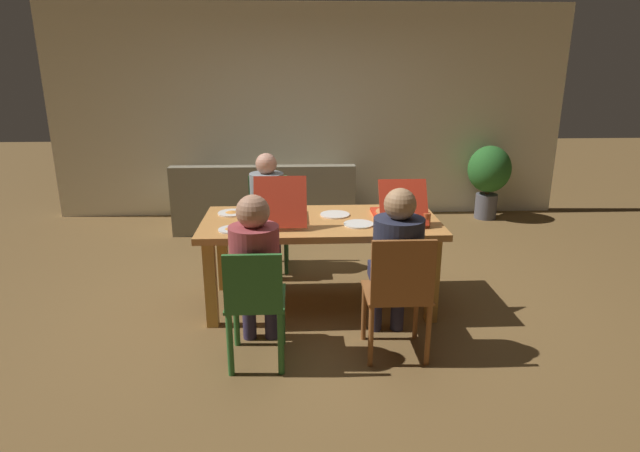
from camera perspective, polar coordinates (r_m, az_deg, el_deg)
ground_plane at (r=4.53m, az=0.06°, el=-8.37°), size 20.00×20.00×0.00m
back_wall at (r=6.99m, az=-1.12°, el=12.15°), size 6.63×0.12×2.69m
dining_table at (r=4.29m, az=0.06°, el=-0.53°), size 1.91×0.91×0.75m
chair_0 at (r=5.24m, az=-5.63°, el=0.97°), size 0.40×0.41×0.90m
person_0 at (r=5.05m, az=-5.76°, el=2.44°), size 0.33×0.52×1.15m
chair_1 at (r=3.50m, az=-7.02°, el=-8.23°), size 0.39×0.45×0.84m
person_1 at (r=3.53m, az=-7.00°, el=-3.95°), size 0.33×0.51×1.17m
chair_2 at (r=3.57m, az=8.55°, el=-6.85°), size 0.44×0.41×0.90m
person_2 at (r=3.64m, az=8.23°, el=-3.25°), size 0.34×0.54×1.19m
pizza_box_0 at (r=4.26m, az=-4.21°, el=1.35°), size 0.40×0.57×0.39m
pizza_box_1 at (r=4.36m, az=8.34°, el=1.55°), size 0.38×0.57×0.35m
plate_0 at (r=4.14m, az=4.21°, el=0.21°), size 0.24×0.24×0.01m
plate_1 at (r=4.05m, az=-9.52°, el=-0.32°), size 0.21×0.21×0.03m
plate_2 at (r=4.50m, az=-9.51°, el=1.44°), size 0.24×0.24×0.03m
plate_3 at (r=4.39m, az=1.63°, el=1.25°), size 0.25×0.25×0.01m
drinking_glass_0 at (r=4.14m, az=11.47°, el=0.63°), size 0.06×0.06×0.11m
drinking_glass_1 at (r=3.98m, az=9.47°, el=0.04°), size 0.08×0.08×0.11m
couch at (r=6.56m, az=-5.95°, el=2.39°), size 2.15×0.85×0.82m
potted_plant at (r=7.17m, az=17.83°, el=5.41°), size 0.55×0.55×0.96m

